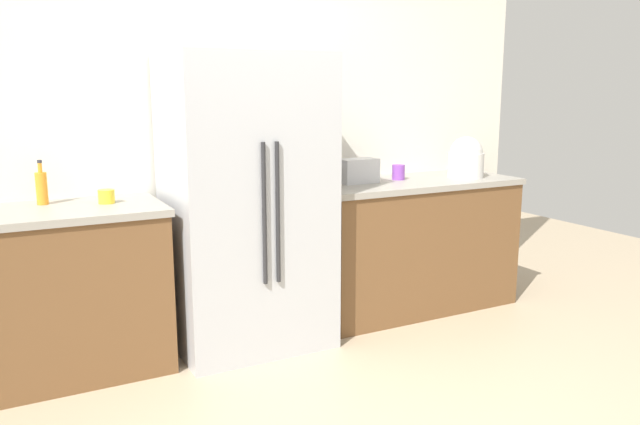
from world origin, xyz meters
TOP-DOWN VIEW (x-y plane):
  - kitchen_back_panel at (0.00, 1.78)m, footprint 4.66×0.10m
  - counter_left at (-1.33, 1.41)m, footprint 1.61×0.65m
  - counter_right at (1.24, 1.41)m, footprint 1.51×0.65m
  - refrigerator at (-0.02, 1.35)m, footprint 0.90×0.74m
  - toaster at (0.83, 1.46)m, footprint 0.25×0.15m
  - rice_cooker at (1.66, 1.34)m, footprint 0.25×0.25m
  - bottle_a at (-1.12, 1.57)m, footprint 0.06×0.06m
  - cup_b at (1.16, 1.47)m, footprint 0.09×0.09m
  - cup_c at (-0.80, 1.44)m, footprint 0.09×0.09m

SIDE VIEW (x-z plane):
  - counter_left at x=-1.33m, z-range 0.00..0.92m
  - counter_right at x=1.24m, z-range 0.00..0.92m
  - refrigerator at x=-0.02m, z-range 0.00..1.75m
  - cup_c at x=-0.80m, z-range 0.92..1.00m
  - cup_b at x=1.16m, z-range 0.92..1.03m
  - toaster at x=0.83m, z-range 0.92..1.09m
  - bottle_a at x=-1.12m, z-range 0.89..1.14m
  - rice_cooker at x=1.66m, z-range 0.91..1.20m
  - kitchen_back_panel at x=0.00m, z-range 0.00..2.94m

